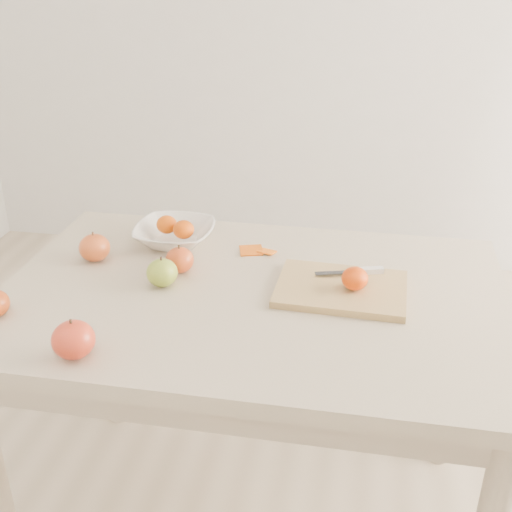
# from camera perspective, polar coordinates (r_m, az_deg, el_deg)

# --- Properties ---
(table) EXTENTS (1.20, 0.80, 0.75)m
(table) POSITION_cam_1_polar(r_m,az_deg,el_deg) (1.57, -0.33, -6.32)
(table) COLOR beige
(table) RESTS_ON ground
(cutting_board) EXTENTS (0.31, 0.23, 0.02)m
(cutting_board) POSITION_cam_1_polar(r_m,az_deg,el_deg) (1.53, 7.58, -2.91)
(cutting_board) COLOR tan
(cutting_board) RESTS_ON table
(board_tangerine) EXTENTS (0.06, 0.06, 0.05)m
(board_tangerine) POSITION_cam_1_polar(r_m,az_deg,el_deg) (1.50, 8.77, -1.98)
(board_tangerine) COLOR red
(board_tangerine) RESTS_ON cutting_board
(fruit_bowl) EXTENTS (0.21, 0.21, 0.05)m
(fruit_bowl) POSITION_cam_1_polar(r_m,az_deg,el_deg) (1.77, -7.22, 1.92)
(fruit_bowl) COLOR white
(fruit_bowl) RESTS_ON table
(bowl_tangerine_near) EXTENTS (0.06, 0.06, 0.05)m
(bowl_tangerine_near) POSITION_cam_1_polar(r_m,az_deg,el_deg) (1.77, -7.94, 2.80)
(bowl_tangerine_near) COLOR #D24E07
(bowl_tangerine_near) RESTS_ON fruit_bowl
(bowl_tangerine_far) EXTENTS (0.06, 0.06, 0.05)m
(bowl_tangerine_far) POSITION_cam_1_polar(r_m,az_deg,el_deg) (1.74, -6.46, 2.36)
(bowl_tangerine_far) COLOR #CB4707
(bowl_tangerine_far) RESTS_ON fruit_bowl
(orange_peel_a) EXTENTS (0.07, 0.06, 0.01)m
(orange_peel_a) POSITION_cam_1_polar(r_m,az_deg,el_deg) (1.71, -0.43, 0.36)
(orange_peel_a) COLOR #C5530D
(orange_peel_a) RESTS_ON table
(orange_peel_b) EXTENTS (0.05, 0.05, 0.01)m
(orange_peel_b) POSITION_cam_1_polar(r_m,az_deg,el_deg) (1.71, 0.96, 0.33)
(orange_peel_b) COLOR orange
(orange_peel_b) RESTS_ON table
(paring_knife) EXTENTS (0.17, 0.07, 0.01)m
(paring_knife) POSITION_cam_1_polar(r_m,az_deg,el_deg) (1.58, 9.45, -1.32)
(paring_knife) COLOR white
(paring_knife) RESTS_ON cutting_board
(apple_green) EXTENTS (0.08, 0.08, 0.07)m
(apple_green) POSITION_cam_1_polar(r_m,az_deg,el_deg) (1.55, -8.35, -1.47)
(apple_green) COLOR olive
(apple_green) RESTS_ON table
(apple_red_c) EXTENTS (0.09, 0.09, 0.08)m
(apple_red_c) POSITION_cam_1_polar(r_m,az_deg,el_deg) (1.33, -15.92, -7.17)
(apple_red_c) COLOR #A81E27
(apple_red_c) RESTS_ON table
(apple_red_b) EXTENTS (0.08, 0.08, 0.07)m
(apple_red_b) POSITION_cam_1_polar(r_m,az_deg,el_deg) (1.71, -14.16, 0.72)
(apple_red_b) COLOR maroon
(apple_red_b) RESTS_ON table
(apple_red_a) EXTENTS (0.07, 0.07, 0.06)m
(apple_red_a) POSITION_cam_1_polar(r_m,az_deg,el_deg) (1.61, -6.81, -0.35)
(apple_red_a) COLOR #A21713
(apple_red_a) RESTS_ON table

